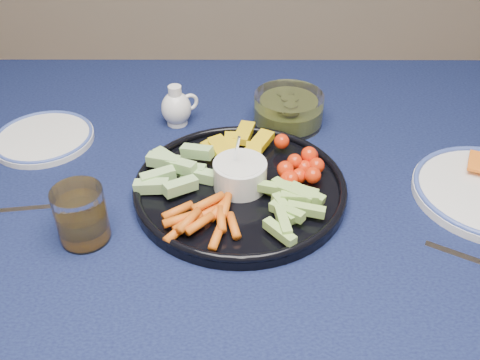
{
  "coord_description": "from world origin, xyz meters",
  "views": [
    {
      "loc": [
        -0.04,
        -0.67,
        1.3
      ],
      "look_at": [
        -0.05,
        0.02,
        0.77
      ],
      "focal_mm": 40.0,
      "sensor_mm": 36.0,
      "label": 1
    }
  ],
  "objects_px": {
    "dining_table": "(267,240)",
    "side_plate_extra": "(44,138)",
    "crudite_platter": "(238,184)",
    "creamer_pitcher": "(177,108)",
    "pickle_bowl": "(288,111)",
    "juice_tumbler": "(82,218)"
  },
  "relations": [
    {
      "from": "side_plate_extra",
      "to": "crudite_platter",
      "type": "bearing_deg",
      "value": -23.07
    },
    {
      "from": "dining_table",
      "to": "juice_tumbler",
      "type": "xyz_separation_m",
      "value": [
        -0.28,
        -0.09,
        0.13
      ]
    },
    {
      "from": "crudite_platter",
      "to": "creamer_pitcher",
      "type": "bearing_deg",
      "value": 118.7
    },
    {
      "from": "crudite_platter",
      "to": "dining_table",
      "type": "bearing_deg",
      "value": -19.96
    },
    {
      "from": "juice_tumbler",
      "to": "side_plate_extra",
      "type": "relative_size",
      "value": 0.48
    },
    {
      "from": "crudite_platter",
      "to": "creamer_pitcher",
      "type": "height_order",
      "value": "crudite_platter"
    },
    {
      "from": "dining_table",
      "to": "side_plate_extra",
      "type": "xyz_separation_m",
      "value": [
        -0.42,
        0.17,
        0.1
      ]
    },
    {
      "from": "crudite_platter",
      "to": "juice_tumbler",
      "type": "height_order",
      "value": "crudite_platter"
    },
    {
      "from": "juice_tumbler",
      "to": "dining_table",
      "type": "bearing_deg",
      "value": 17.42
    },
    {
      "from": "crudite_platter",
      "to": "side_plate_extra",
      "type": "bearing_deg",
      "value": 156.93
    },
    {
      "from": "creamer_pitcher",
      "to": "side_plate_extra",
      "type": "bearing_deg",
      "value": -165.18
    },
    {
      "from": "juice_tumbler",
      "to": "crudite_platter",
      "type": "bearing_deg",
      "value": 24.75
    },
    {
      "from": "pickle_bowl",
      "to": "side_plate_extra",
      "type": "relative_size",
      "value": 0.73
    },
    {
      "from": "pickle_bowl",
      "to": "juice_tumbler",
      "type": "height_order",
      "value": "juice_tumbler"
    },
    {
      "from": "pickle_bowl",
      "to": "side_plate_extra",
      "type": "bearing_deg",
      "value": -171.97
    },
    {
      "from": "dining_table",
      "to": "side_plate_extra",
      "type": "height_order",
      "value": "side_plate_extra"
    },
    {
      "from": "dining_table",
      "to": "creamer_pitcher",
      "type": "distance_m",
      "value": 0.32
    },
    {
      "from": "dining_table",
      "to": "creamer_pitcher",
      "type": "xyz_separation_m",
      "value": [
        -0.17,
        0.24,
        0.12
      ]
    },
    {
      "from": "creamer_pitcher",
      "to": "pickle_bowl",
      "type": "distance_m",
      "value": 0.22
    },
    {
      "from": "creamer_pitcher",
      "to": "pickle_bowl",
      "type": "relative_size",
      "value": 0.6
    },
    {
      "from": "crudite_platter",
      "to": "pickle_bowl",
      "type": "bearing_deg",
      "value": 66.58
    },
    {
      "from": "creamer_pitcher",
      "to": "juice_tumbler",
      "type": "distance_m",
      "value": 0.34
    }
  ]
}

